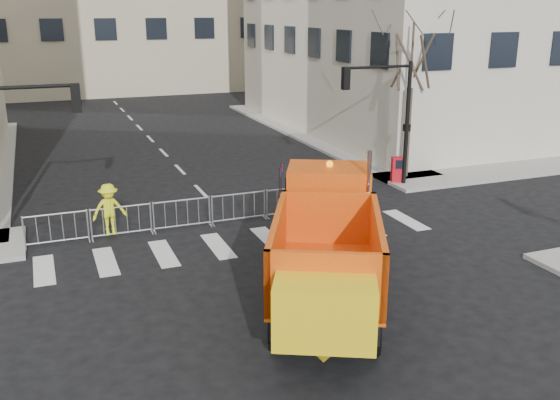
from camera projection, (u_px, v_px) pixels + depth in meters
name	position (u px, v px, depth m)	size (l,w,h in m)	color
ground	(319.00, 313.00, 16.00)	(120.00, 120.00, 0.00)	black
sidewalk_back	(224.00, 213.00, 23.54)	(64.00, 5.00, 0.15)	gray
traffic_light_right	(407.00, 125.00, 26.63)	(0.18, 0.18, 5.40)	black
crowd_barriers	(211.00, 210.00, 22.34)	(12.60, 0.60, 1.10)	#9EA0A5
street_tree	(410.00, 97.00, 27.46)	(3.00, 3.00, 7.50)	#382B21
plow_truck	(327.00, 243.00, 16.05)	(6.77, 10.06, 3.85)	black
cop_a	(368.00, 214.00, 20.77)	(0.68, 0.45, 1.87)	black
cop_b	(314.00, 226.00, 19.84)	(0.84, 0.65, 1.72)	black
cop_c	(308.00, 209.00, 21.19)	(1.14, 0.47, 1.94)	black
worker	(109.00, 209.00, 20.90)	(1.14, 0.66, 1.77)	yellow
newspaper_box	(397.00, 169.00, 27.42)	(0.45, 0.40, 1.10)	red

